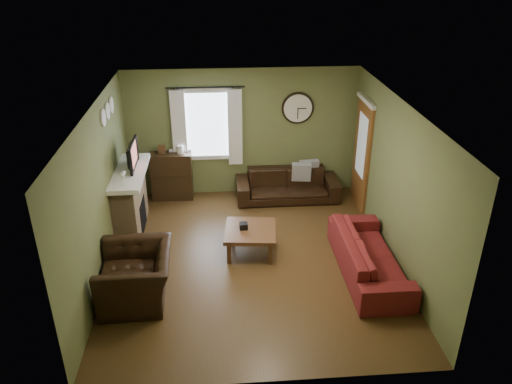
{
  "coord_description": "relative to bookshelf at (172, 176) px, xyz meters",
  "views": [
    {
      "loc": [
        -0.48,
        -6.91,
        4.67
      ],
      "look_at": [
        0.1,
        0.4,
        1.05
      ],
      "focal_mm": 35.0,
      "sensor_mm": 36.0,
      "label": 1
    }
  ],
  "objects": [
    {
      "name": "bookshelf",
      "position": [
        0.0,
        0.0,
        0.0
      ],
      "size": [
        0.82,
        0.35,
        0.98
      ],
      "primitive_type": null,
      "color": "black",
      "rests_on": "floor"
    },
    {
      "name": "curtain_rod",
      "position": [
        0.76,
        0.08,
        1.78
      ],
      "size": [
        0.03,
        0.03,
        1.5
      ],
      "primitive_type": "cylinder",
      "color": "black",
      "rests_on": "wall_back"
    },
    {
      "name": "curtain_right",
      "position": [
        1.31,
        0.08,
        0.96
      ],
      "size": [
        0.28,
        0.04,
        1.55
      ],
      "primitive_type": "cube",
      "color": "white",
      "rests_on": "wall_back"
    },
    {
      "name": "mantel",
      "position": [
        -0.61,
        -1.25,
        0.65
      ],
      "size": [
        0.58,
        1.6,
        0.08
      ],
      "primitive_type": "cube",
      "color": "white",
      "rests_on": "fireplace"
    },
    {
      "name": "tv",
      "position": [
        -0.59,
        -1.1,
        0.87
      ],
      "size": [
        0.08,
        0.6,
        0.35
      ],
      "primitive_type": "imported",
      "rotation": [
        0.0,
        0.0,
        1.57
      ],
      "color": "black",
      "rests_on": "mantel"
    },
    {
      "name": "sofa_brown",
      "position": [
        2.34,
        -0.23,
        -0.19
      ],
      "size": [
        2.07,
        0.81,
        0.6
      ],
      "primitive_type": "imported",
      "color": "black",
      "rests_on": "floor"
    },
    {
      "name": "pillow_right",
      "position": [
        2.8,
        -0.01,
        0.06
      ],
      "size": [
        0.41,
        0.17,
        0.4
      ],
      "primitive_type": "cube",
      "rotation": [
        0.0,
        0.0,
        0.13
      ],
      "color": "#9B9DA7",
      "rests_on": "sofa_brown"
    },
    {
      "name": "pillow_left",
      "position": [
        2.63,
        -0.15,
        0.06
      ],
      "size": [
        0.4,
        0.17,
        0.39
      ],
      "primitive_type": "cube",
      "rotation": [
        0.0,
        0.0,
        -0.13
      ],
      "color": "#9B9DA7",
      "rests_on": "sofa_brown"
    },
    {
      "name": "door",
      "position": [
        3.73,
        -0.55,
        0.56
      ],
      "size": [
        0.05,
        0.9,
        2.1
      ],
      "primitive_type": "cube",
      "color": "brown",
      "rests_on": "floor"
    },
    {
      "name": "ceiling",
      "position": [
        1.46,
        -2.4,
        2.11
      ],
      "size": [
        4.6,
        5.2,
        0.0
      ],
      "primitive_type": "cube",
      "color": "white",
      "rests_on": "ground"
    },
    {
      "name": "wall_clock",
      "position": [
        2.56,
        0.15,
        1.31
      ],
      "size": [
        0.64,
        0.06,
        0.64
      ],
      "primitive_type": null,
      "color": "white",
      "rests_on": "wall_back"
    },
    {
      "name": "tv_screen",
      "position": [
        -0.51,
        -1.1,
        0.92
      ],
      "size": [
        0.02,
        0.62,
        0.36
      ],
      "primitive_type": "cube",
      "color": "#994C3F",
      "rests_on": "mantel"
    },
    {
      "name": "firebox",
      "position": [
        -0.45,
        -1.25,
        -0.19
      ],
      "size": [
        0.04,
        0.6,
        0.55
      ],
      "primitive_type": "cube",
      "color": "black",
      "rests_on": "fireplace"
    },
    {
      "name": "armchair",
      "position": [
        -0.29,
        -3.27,
        -0.11
      ],
      "size": [
        1.08,
        1.22,
        0.77
      ],
      "primitive_type": "imported",
      "rotation": [
        0.0,
        0.0,
        -1.53
      ],
      "color": "black",
      "rests_on": "floor"
    },
    {
      "name": "window_pane",
      "position": [
        0.76,
        0.18,
        1.01
      ],
      "size": [
        1.0,
        0.02,
        1.3
      ],
      "primitive_type": null,
      "color": "silver",
      "rests_on": "wall_back"
    },
    {
      "name": "floor",
      "position": [
        1.46,
        -2.4,
        -0.49
      ],
      "size": [
        4.6,
        5.2,
        0.0
      ],
      "primitive_type": "cube",
      "color": "#493218",
      "rests_on": "ground"
    },
    {
      "name": "wall_left",
      "position": [
        -0.84,
        -2.4,
        0.81
      ],
      "size": [
        0.0,
        5.2,
        2.6
      ],
      "primitive_type": "cube",
      "color": "#626C3C",
      "rests_on": "ground"
    },
    {
      "name": "tissue_box",
      "position": [
        1.34,
        -2.15,
        -0.09
      ],
      "size": [
        0.14,
        0.14,
        0.1
      ],
      "primitive_type": "cube",
      "rotation": [
        0.0,
        0.0,
        0.05
      ],
      "color": "black",
      "rests_on": "coffee_table"
    },
    {
      "name": "wine_glass_b",
      "position": [
        -0.59,
        -1.73,
        0.79
      ],
      "size": [
        0.07,
        0.07,
        0.2
      ],
      "primitive_type": null,
      "color": "white",
      "rests_on": "mantel"
    },
    {
      "name": "book",
      "position": [
        -0.03,
        0.16,
        0.47
      ],
      "size": [
        0.17,
        0.22,
        0.02
      ],
      "primitive_type": "imported",
      "rotation": [
        0.0,
        0.0,
        0.07
      ],
      "color": "#55351E",
      "rests_on": "bookshelf"
    },
    {
      "name": "wall_front",
      "position": [
        1.46,
        -5.0,
        0.81
      ],
      "size": [
        4.6,
        0.0,
        2.6
      ],
      "primitive_type": "cube",
      "color": "#626C3C",
      "rests_on": "ground"
    },
    {
      "name": "fireplace",
      "position": [
        -0.64,
        -1.25,
        0.06
      ],
      "size": [
        0.4,
        1.4,
        1.1
      ],
      "primitive_type": "cube",
      "color": "tan",
      "rests_on": "floor"
    },
    {
      "name": "wall_back",
      "position": [
        1.46,
        0.2,
        0.81
      ],
      "size": [
        4.6,
        0.0,
        2.6
      ],
      "primitive_type": "cube",
      "color": "#626C3C",
      "rests_on": "ground"
    },
    {
      "name": "sofa_red",
      "position": [
        3.27,
        -2.91,
        -0.17
      ],
      "size": [
        0.85,
        2.18,
        0.64
      ],
      "primitive_type": "imported",
      "rotation": [
        0.0,
        0.0,
        1.57
      ],
      "color": "maroon",
      "rests_on": "floor"
    },
    {
      "name": "medallion_mid",
      "position": [
        -0.82,
        -1.25,
        1.76
      ],
      "size": [
        0.28,
        0.28,
        0.03
      ],
      "primitive_type": "cylinder",
      "color": "white",
      "rests_on": "wall_left"
    },
    {
      "name": "curtain_left",
      "position": [
        0.21,
        0.08,
        0.96
      ],
      "size": [
        0.28,
        0.04,
        1.55
      ],
      "primitive_type": "cube",
      "color": "white",
      "rests_on": "wall_back"
    },
    {
      "name": "coffee_table",
      "position": [
        1.45,
        -2.18,
        -0.27
      ],
      "size": [
        0.92,
        0.92,
        0.45
      ],
      "primitive_type": null,
      "rotation": [
        0.0,
        0.0,
        -0.11
      ],
      "color": "#55351E",
      "rests_on": "floor"
    },
    {
      "name": "medallion_right",
      "position": [
        -0.82,
        -0.9,
        1.76
      ],
      "size": [
        0.28,
        0.28,
        0.03
      ],
      "primitive_type": "cylinder",
      "color": "white",
      "rests_on": "wall_left"
    },
    {
      "name": "wall_right",
      "position": [
        3.76,
        -2.4,
        0.81
      ],
      "size": [
        0.0,
        5.2,
        2.6
      ],
      "primitive_type": "cube",
      "color": "#626C3C",
      "rests_on": "ground"
    },
    {
      "name": "medallion_left",
      "position": [
        -0.82,
        -1.6,
        1.76
      ],
      "size": [
        0.28,
        0.28,
        0.03
      ],
      "primitive_type": "cylinder",
      "color": "white",
      "rests_on": "wall_left"
    },
    {
      "name": "wine_glass_a",
      "position": [
        -0.59,
        -1.86,
        0.8
      ],
      "size": [
        0.08,
        0.08,
        0.22
      ],
      "primitive_type": null,
      "color": "white",
      "rests_on": "mantel"
    }
  ]
}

